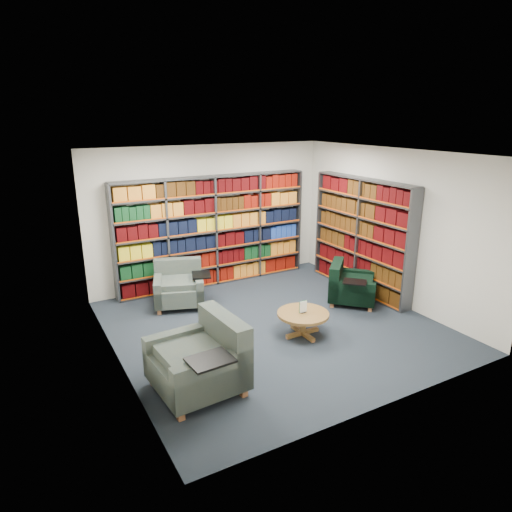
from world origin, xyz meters
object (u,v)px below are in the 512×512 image
chair_green_right (349,287)px  chair_teal_front (204,361)px  chair_teal_left (179,287)px  coffee_table (303,317)px

chair_green_right → chair_teal_front: bearing=-159.3°
chair_green_right → chair_teal_front: (-3.44, -1.30, 0.08)m
chair_teal_left → chair_green_right: size_ratio=0.99×
chair_green_right → coffee_table: bearing=-155.2°
chair_teal_front → coffee_table: bearing=17.4°
chair_teal_left → chair_green_right: bearing=-28.0°
chair_teal_front → coffee_table: 2.02m
coffee_table → chair_teal_left: bearing=120.1°
chair_teal_left → coffee_table: chair_teal_left is taller
chair_green_right → coffee_table: size_ratio=1.42×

